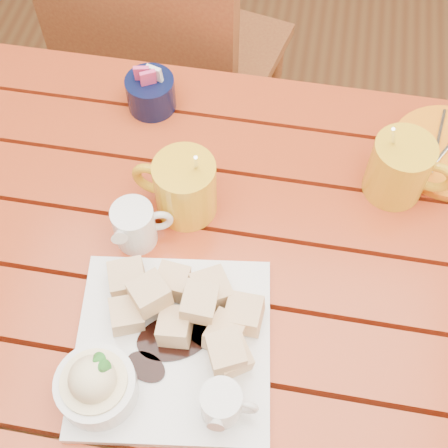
% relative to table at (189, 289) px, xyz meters
% --- Properties ---
extents(ground, '(5.00, 5.00, 0.00)m').
position_rel_table_xyz_m(ground, '(0.00, -0.00, -0.64)').
color(ground, brown).
rests_on(ground, ground).
extents(table, '(1.20, 0.79, 0.75)m').
position_rel_table_xyz_m(table, '(0.00, 0.00, 0.00)').
color(table, '#A22D14').
rests_on(table, ground).
extents(dessert_plate, '(0.30, 0.30, 0.11)m').
position_rel_table_xyz_m(dessert_plate, '(-0.00, -0.16, 0.14)').
color(dessert_plate, white).
rests_on(dessert_plate, table).
extents(coffee_mug_left, '(0.14, 0.10, 0.16)m').
position_rel_table_xyz_m(coffee_mug_left, '(-0.02, 0.09, 0.16)').
color(coffee_mug_left, gold).
rests_on(coffee_mug_left, table).
extents(coffee_mug_right, '(0.14, 0.10, 0.16)m').
position_rel_table_xyz_m(coffee_mug_right, '(0.31, 0.18, 0.16)').
color(coffee_mug_right, gold).
rests_on(coffee_mug_right, table).
extents(cream_pitcher, '(0.09, 0.08, 0.08)m').
position_rel_table_xyz_m(cream_pitcher, '(-0.08, 0.02, 0.15)').
color(cream_pitcher, white).
rests_on(cream_pitcher, table).
extents(sugar_caddy, '(0.08, 0.08, 0.09)m').
position_rel_table_xyz_m(sugar_caddy, '(-0.12, 0.29, 0.14)').
color(sugar_caddy, black).
rests_on(sugar_caddy, table).
extents(chair_far, '(0.53, 0.53, 0.94)m').
position_rel_table_xyz_m(chair_far, '(-0.19, 0.62, -0.12)').
color(chair_far, brown).
rests_on(chair_far, ground).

